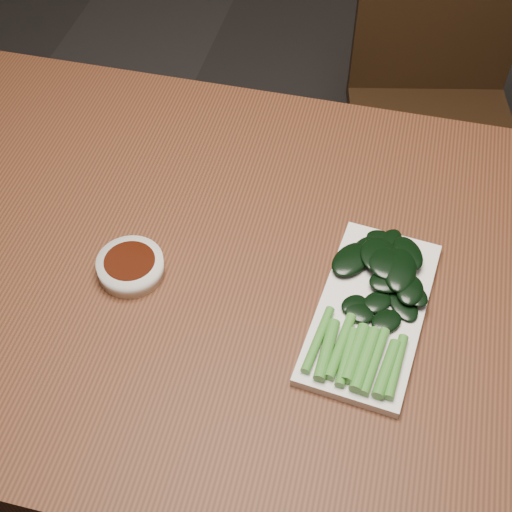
% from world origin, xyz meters
% --- Properties ---
extents(ground, '(6.00, 6.00, 0.00)m').
position_xyz_m(ground, '(0.00, 0.00, 0.00)').
color(ground, '#2C2A2A').
rests_on(ground, ground).
extents(table, '(1.40, 0.80, 0.75)m').
position_xyz_m(table, '(0.00, 0.00, 0.68)').
color(table, '#4E2816').
rests_on(table, ground).
extents(chair_far, '(0.46, 0.46, 0.89)m').
position_xyz_m(chair_far, '(0.23, 0.79, 0.49)').
color(chair_far, black).
rests_on(chair_far, ground).
extents(sauce_bowl, '(0.09, 0.09, 0.03)m').
position_xyz_m(sauce_bowl, '(-0.18, -0.05, 0.76)').
color(sauce_bowl, silver).
rests_on(sauce_bowl, table).
extents(serving_plate, '(0.17, 0.30, 0.01)m').
position_xyz_m(serving_plate, '(0.16, -0.04, 0.76)').
color(serving_plate, silver).
rests_on(serving_plate, table).
extents(gai_lan, '(0.16, 0.28, 0.02)m').
position_xyz_m(gai_lan, '(0.17, -0.02, 0.77)').
color(gai_lan, '#41862E').
rests_on(gai_lan, serving_plate).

